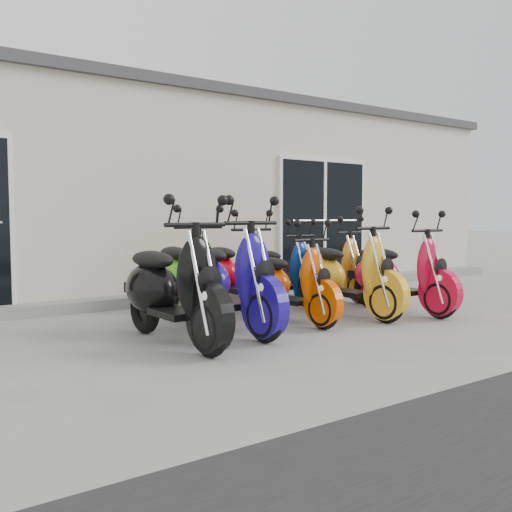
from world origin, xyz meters
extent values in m
plane|color=gray|center=(0.00, 0.00, 0.00)|extent=(80.00, 80.00, 0.00)
cube|color=beige|center=(0.00, 5.20, 1.60)|extent=(14.00, 6.00, 3.20)
cube|color=#3F3F42|center=(0.00, 5.20, 3.28)|extent=(14.20, 6.20, 0.16)
cube|color=gray|center=(0.00, 2.02, 0.07)|extent=(14.00, 0.40, 0.15)
cube|color=black|center=(2.60, 2.17, 1.26)|extent=(2.02, 0.08, 2.22)
camera|label=1|loc=(-4.34, -5.54, 1.28)|focal=40.00mm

